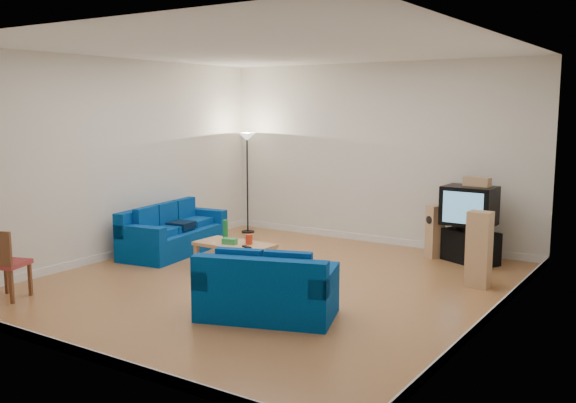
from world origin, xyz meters
The scene contains 16 objects.
room centered at (0.00, 0.00, 1.54)m, with size 6.01×6.51×3.21m.
sofa_three_seat centered at (-2.51, 0.64, 0.29)m, with size 1.16×2.13×0.78m.
sofa_loveseat centered at (0.79, -1.26, 0.29)m, with size 1.75×1.33×0.78m.
coffee_table centered at (-0.84, 0.22, 0.38)m, with size 1.19×0.61×0.43m.
bottle centered at (-1.03, 0.25, 0.59)m, with size 0.08×0.08×0.32m, color #197233.
tissue_box centered at (-0.85, 0.13, 0.47)m, with size 0.21×0.11×0.09m, color green.
red_canister centered at (-0.61, 0.28, 0.50)m, with size 0.11×0.11×0.15m, color red.
remote centered at (-0.49, 0.07, 0.44)m, with size 0.18×0.06×0.02m, color black.
tv_stand centered at (1.93, 2.68, 0.26)m, with size 0.84×0.46×0.51m, color black.
av_receiver centered at (1.95, 2.68, 0.56)m, with size 0.41×0.34×0.10m, color black.
television centered at (1.89, 2.66, 0.91)m, with size 0.80×0.61×0.60m.
centre_speaker centered at (1.98, 2.73, 1.28)m, with size 0.41×0.16×0.14m, color tan.
speaker_left centered at (1.34, 2.70, 0.43)m, with size 0.30×0.32×0.86m.
speaker_right centered at (2.45, 1.38, 0.52)m, with size 0.33×0.25×1.04m.
floor_lamp centered at (-2.45, 2.70, 1.60)m, with size 0.33×0.33×1.94m.
dining_chair centered at (-2.38, -2.51, 0.51)m, with size 0.56×0.56×0.92m.
Camera 1 is at (4.95, -7.12, 2.45)m, focal length 40.00 mm.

